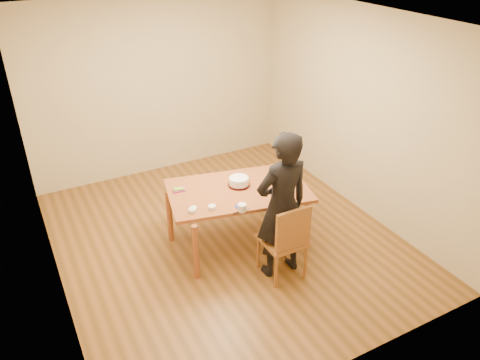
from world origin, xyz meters
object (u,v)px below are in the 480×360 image
dining_chair (282,240)px  cake (239,181)px  dining_table (238,191)px  cake_plate (239,185)px  person (282,206)px

dining_chair → cake: bearing=97.2°
dining_table → cake_plate: cake_plate is taller
dining_table → person: bearing=-66.3°
dining_table → cake_plate: (0.05, 0.08, 0.03)m
cake → person: size_ratio=0.14×
dining_table → cake_plate: 0.10m
dining_table → dining_chair: bearing=-67.0°
dining_chair → cake: 0.93m
dining_table → dining_chair: dining_table is taller
cake → person: (0.10, -0.81, 0.06)m
dining_table → dining_chair: 0.84m
dining_chair → person: 0.42m
cake_plate → dining_table: bearing=-124.3°
cake_plate → cake: size_ratio=1.10×
cake_plate → person: (0.10, -0.81, 0.11)m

